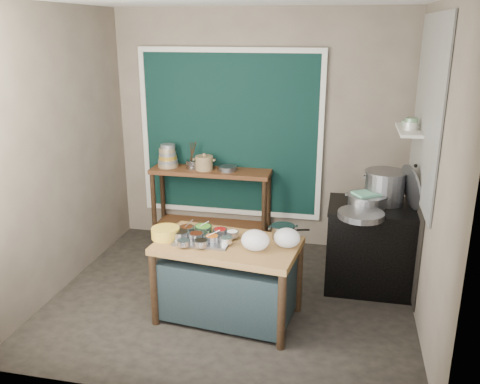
% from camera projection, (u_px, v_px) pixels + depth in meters
% --- Properties ---
extents(floor, '(3.50, 3.00, 0.02)m').
position_uv_depth(floor, '(232.00, 298.00, 5.08)').
color(floor, '#2D2722').
rests_on(floor, ground).
extents(back_wall, '(3.50, 0.02, 2.80)m').
position_uv_depth(back_wall, '(259.00, 131.00, 6.05)').
color(back_wall, '#76695B').
rests_on(back_wall, floor).
extents(left_wall, '(0.02, 3.00, 2.80)m').
position_uv_depth(left_wall, '(57.00, 152.00, 4.99)').
color(left_wall, '#76695B').
rests_on(left_wall, floor).
extents(right_wall, '(0.02, 3.00, 2.80)m').
position_uv_depth(right_wall, '(433.00, 173.00, 4.29)').
color(right_wall, '#76695B').
rests_on(right_wall, floor).
extents(curtain_panel, '(2.10, 0.02, 1.90)m').
position_uv_depth(curtain_panel, '(230.00, 134.00, 6.10)').
color(curtain_panel, black).
rests_on(curtain_panel, back_wall).
extents(curtain_frame, '(2.22, 0.03, 2.02)m').
position_uv_depth(curtain_frame, '(230.00, 134.00, 6.09)').
color(curtain_frame, beige).
rests_on(curtain_frame, back_wall).
extents(tile_panel, '(0.02, 1.70, 1.70)m').
position_uv_depth(tile_panel, '(427.00, 110.00, 4.67)').
color(tile_panel, '#B2B2AA').
rests_on(tile_panel, right_wall).
extents(soot_patch, '(0.01, 1.30, 1.30)m').
position_uv_depth(soot_patch, '(414.00, 222.00, 5.12)').
color(soot_patch, black).
rests_on(soot_patch, right_wall).
extents(wall_shelf, '(0.22, 0.70, 0.03)m').
position_uv_depth(wall_shelf, '(409.00, 130.00, 5.05)').
color(wall_shelf, beige).
rests_on(wall_shelf, right_wall).
extents(prep_table, '(1.33, 0.86, 0.75)m').
position_uv_depth(prep_table, '(228.00, 281.00, 4.62)').
color(prep_table, brown).
rests_on(prep_table, floor).
extents(back_counter, '(1.45, 0.40, 0.95)m').
position_uv_depth(back_counter, '(211.00, 207.00, 6.23)').
color(back_counter, '#572D18').
rests_on(back_counter, floor).
extents(stove_block, '(0.90, 0.68, 0.85)m').
position_uv_depth(stove_block, '(372.00, 248.00, 5.19)').
color(stove_block, black).
rests_on(stove_block, floor).
extents(stove_top, '(0.92, 0.69, 0.03)m').
position_uv_depth(stove_top, '(376.00, 207.00, 5.05)').
color(stove_top, black).
rests_on(stove_top, stove_block).
extents(condiment_tray, '(0.50, 0.36, 0.02)m').
position_uv_depth(condiment_tray, '(204.00, 240.00, 4.54)').
color(condiment_tray, gray).
rests_on(condiment_tray, prep_table).
extents(condiment_bowls, '(0.58, 0.45, 0.06)m').
position_uv_depth(condiment_bowls, '(202.00, 235.00, 4.55)').
color(condiment_bowls, gray).
rests_on(condiment_bowls, condiment_tray).
extents(yellow_basin, '(0.27, 0.27, 0.10)m').
position_uv_depth(yellow_basin, '(166.00, 233.00, 4.59)').
color(yellow_basin, gold).
rests_on(yellow_basin, prep_table).
extents(saucepan, '(0.27, 0.27, 0.12)m').
position_uv_depth(saucepan, '(283.00, 232.00, 4.59)').
color(saucepan, gray).
rests_on(saucepan, prep_table).
extents(plastic_bag_a, '(0.28, 0.25, 0.18)m').
position_uv_depth(plastic_bag_a, '(255.00, 240.00, 4.33)').
color(plastic_bag_a, white).
rests_on(plastic_bag_a, prep_table).
extents(plastic_bag_b, '(0.29, 0.27, 0.17)m').
position_uv_depth(plastic_bag_b, '(287.00, 238.00, 4.39)').
color(plastic_bag_b, white).
rests_on(plastic_bag_b, prep_table).
extents(bowl_stack, '(0.25, 0.25, 0.28)m').
position_uv_depth(bowl_stack, '(168.00, 157.00, 6.17)').
color(bowl_stack, tan).
rests_on(bowl_stack, back_counter).
extents(utensil_cup, '(0.21, 0.21, 0.10)m').
position_uv_depth(utensil_cup, '(193.00, 164.00, 6.12)').
color(utensil_cup, gray).
rests_on(utensil_cup, back_counter).
extents(ceramic_crock, '(0.23, 0.23, 0.15)m').
position_uv_depth(ceramic_crock, '(204.00, 164.00, 6.04)').
color(ceramic_crock, '#977952').
rests_on(ceramic_crock, back_counter).
extents(wide_bowl, '(0.25, 0.25, 0.05)m').
position_uv_depth(wide_bowl, '(228.00, 169.00, 6.02)').
color(wide_bowl, gray).
rests_on(wide_bowl, back_counter).
extents(stock_pot, '(0.53, 0.53, 0.33)m').
position_uv_depth(stock_pot, '(385.00, 187.00, 5.09)').
color(stock_pot, gray).
rests_on(stock_pot, stove_top).
extents(pot_lid, '(0.24, 0.47, 0.45)m').
position_uv_depth(pot_lid, '(411.00, 187.00, 4.90)').
color(pot_lid, gray).
rests_on(pot_lid, stove_top).
extents(steamer, '(0.45, 0.45, 0.13)m').
position_uv_depth(steamer, '(367.00, 201.00, 5.00)').
color(steamer, gray).
rests_on(steamer, stove_top).
extents(green_cloth, '(0.32, 0.30, 0.02)m').
position_uv_depth(green_cloth, '(367.00, 193.00, 4.98)').
color(green_cloth, '#67AF92').
rests_on(green_cloth, steamer).
extents(shallow_pan, '(0.43, 0.43, 0.06)m').
position_uv_depth(shallow_pan, '(361.00, 215.00, 4.73)').
color(shallow_pan, gray).
rests_on(shallow_pan, stove_top).
extents(shelf_bowl_stack, '(0.15, 0.15, 0.12)m').
position_uv_depth(shelf_bowl_stack, '(411.00, 124.00, 4.96)').
color(shelf_bowl_stack, silver).
rests_on(shelf_bowl_stack, wall_shelf).
extents(shelf_bowl_green, '(0.17, 0.17, 0.05)m').
position_uv_depth(shelf_bowl_green, '(408.00, 123.00, 5.21)').
color(shelf_bowl_green, gray).
rests_on(shelf_bowl_green, wall_shelf).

